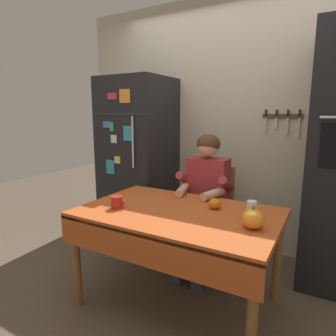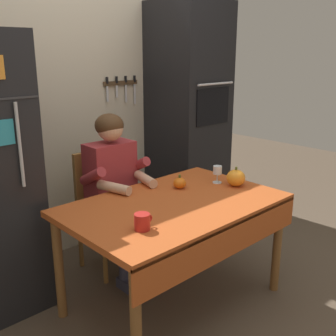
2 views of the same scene
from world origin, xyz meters
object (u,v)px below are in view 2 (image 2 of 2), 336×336
(coffee_mug, at_px, (142,222))
(pumpkin_medium, at_px, (180,183))
(wall_oven, at_px, (188,119))
(chair_behind_person, at_px, (103,204))
(pumpkin_large, at_px, (236,178))
(seated_person, at_px, (116,183))
(wine_glass, at_px, (217,171))
(dining_table, at_px, (177,215))

(coffee_mug, relative_size, pumpkin_medium, 1.16)
(wall_oven, xyz_separation_m, chair_behind_person, (-1.09, -0.13, -0.54))
(chair_behind_person, relative_size, pumpkin_large, 6.52)
(pumpkin_large, bearing_deg, wall_oven, 62.49)
(coffee_mug, height_order, pumpkin_large, pumpkin_large)
(wall_oven, bearing_deg, coffee_mug, -143.62)
(pumpkin_large, bearing_deg, seated_person, 131.74)
(pumpkin_medium, bearing_deg, coffee_mug, -151.11)
(coffee_mug, bearing_deg, wine_glass, 14.97)
(wall_oven, bearing_deg, pumpkin_medium, -138.80)
(wall_oven, height_order, chair_behind_person, wall_oven)
(coffee_mug, bearing_deg, dining_table, 20.68)
(chair_behind_person, bearing_deg, pumpkin_medium, -67.49)
(wall_oven, relative_size, chair_behind_person, 2.26)
(chair_behind_person, distance_m, pumpkin_large, 1.06)
(chair_behind_person, xyz_separation_m, seated_person, (-0.00, -0.19, 0.23))
(seated_person, height_order, coffee_mug, seated_person)
(dining_table, distance_m, chair_behind_person, 0.81)
(seated_person, bearing_deg, wine_glass, -43.75)
(wall_oven, distance_m, dining_table, 1.45)
(wine_glass, bearing_deg, dining_table, -170.01)
(wine_glass, xyz_separation_m, pumpkin_medium, (-0.29, 0.10, -0.05))
(coffee_mug, xyz_separation_m, wine_glass, (0.92, 0.25, 0.04))
(chair_behind_person, xyz_separation_m, coffee_mug, (-0.38, -0.95, 0.27))
(pumpkin_medium, bearing_deg, wine_glass, -19.39)
(dining_table, height_order, pumpkin_large, pumpkin_large)
(coffee_mug, xyz_separation_m, pumpkin_medium, (0.63, 0.35, -0.01))
(wall_oven, height_order, pumpkin_large, wall_oven)
(seated_person, relative_size, wine_glass, 9.63)
(wine_glass, bearing_deg, seated_person, 136.25)
(coffee_mug, distance_m, pumpkin_medium, 0.72)
(pumpkin_large, bearing_deg, dining_table, 174.99)
(chair_behind_person, relative_size, pumpkin_medium, 9.31)
(wall_oven, distance_m, seated_person, 1.18)
(coffee_mug, bearing_deg, seated_person, 63.54)
(coffee_mug, relative_size, pumpkin_large, 0.81)
(dining_table, relative_size, wine_glass, 10.83)
(dining_table, xyz_separation_m, pumpkin_large, (0.54, -0.05, 0.14))
(wall_oven, distance_m, chair_behind_person, 1.22)
(wall_oven, distance_m, coffee_mug, 1.84)
(seated_person, distance_m, wine_glass, 0.75)
(wall_oven, bearing_deg, wine_glass, -123.32)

